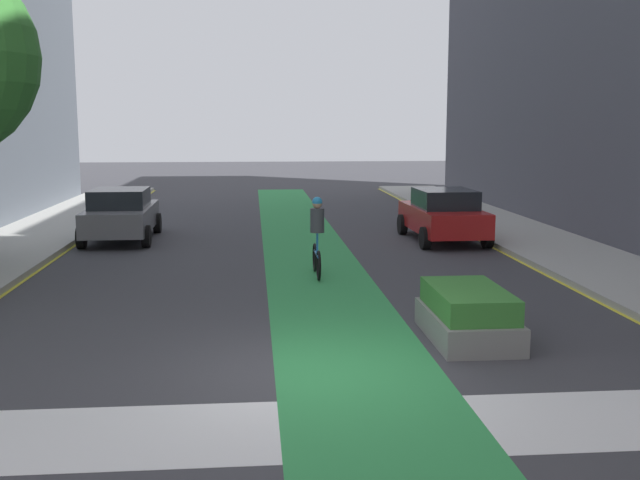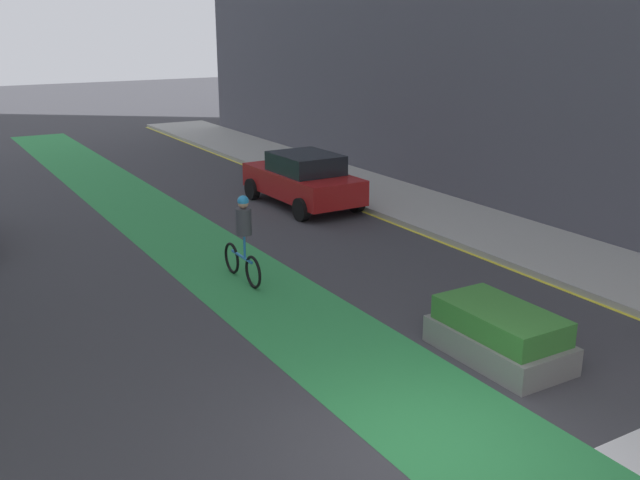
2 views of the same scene
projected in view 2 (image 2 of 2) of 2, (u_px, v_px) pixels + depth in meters
The scene contains 5 objects.
ground_plane at pixel (424, 449), 9.12m from camera, with size 120.00×120.00×0.00m, color #38383D.
bike_lane_paint at pixel (463, 434), 9.44m from camera, with size 2.40×60.00×0.01m, color #2D8C47.
car_red_right_far at pixel (303, 179), 20.88m from camera, with size 2.09×4.24×1.57m.
cyclist_in_lane at pixel (243, 237), 14.69m from camera, with size 0.32×1.73×1.86m.
median_planter at pixel (499, 334), 11.48m from camera, with size 1.26×2.28×0.85m.
Camera 2 is at (-5.20, -6.15, 5.20)m, focal length 40.31 mm.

